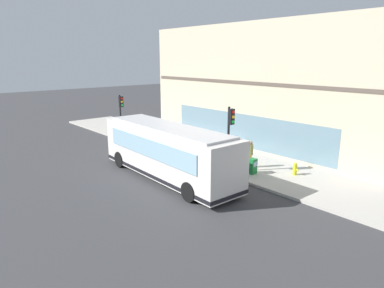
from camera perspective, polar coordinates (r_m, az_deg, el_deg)
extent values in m
plane|color=#38383A|center=(20.45, -5.29, -5.09)|extent=(120.00, 120.00, 0.00)
cube|color=#B2ADA3|center=(23.63, 4.69, -2.23)|extent=(4.97, 40.00, 0.15)
cube|color=beige|center=(28.18, 14.84, 9.35)|extent=(8.90, 20.28, 9.17)
cube|color=brown|center=(24.71, 9.24, 10.09)|extent=(0.36, 19.88, 0.24)
cube|color=slate|center=(25.10, 8.78, 2.22)|extent=(0.12, 14.20, 2.40)
cube|color=silver|center=(19.38, -4.11, -1.20)|extent=(2.87, 10.09, 2.70)
cube|color=silver|center=(19.06, -4.18, 2.89)|extent=(2.46, 9.07, 0.12)
cube|color=#8CB2C6|center=(23.42, -11.20, 2.38)|extent=(2.20, 0.16, 1.20)
cube|color=#8CB2C6|center=(20.02, -1.16, 0.51)|extent=(0.37, 8.20, 1.00)
cube|color=#8CB2C6|center=(18.60, -7.32, -0.67)|extent=(0.37, 8.20, 1.00)
cube|color=black|center=(19.73, -4.05, -4.48)|extent=(2.92, 10.13, 0.20)
cylinder|color=black|center=(23.18, -6.89, -1.51)|extent=(0.34, 1.01, 1.00)
cylinder|color=black|center=(22.09, -11.92, -2.52)|extent=(0.34, 1.01, 1.00)
cylinder|color=black|center=(17.94, 5.33, -6.21)|extent=(0.34, 1.01, 1.00)
cylinder|color=black|center=(16.50, -0.43, -8.00)|extent=(0.34, 1.01, 1.00)
cylinder|color=black|center=(19.91, 6.09, 0.65)|extent=(0.14, 0.14, 3.90)
cube|color=black|center=(19.51, 6.61, 4.56)|extent=(0.32, 0.24, 0.90)
sphere|color=red|center=(19.38, 6.92, 5.32)|extent=(0.20, 0.20, 0.20)
sphere|color=yellow|center=(19.42, 6.89, 4.50)|extent=(0.20, 0.20, 0.20)
sphere|color=green|center=(19.47, 6.87, 3.69)|extent=(0.20, 0.20, 0.20)
cylinder|color=black|center=(29.97, -11.86, 4.65)|extent=(0.14, 0.14, 3.55)
cube|color=black|center=(29.64, -11.79, 6.94)|extent=(0.32, 0.24, 0.90)
sphere|color=red|center=(29.49, -11.69, 7.46)|extent=(0.20, 0.20, 0.20)
sphere|color=yellow|center=(29.53, -11.66, 6.92)|extent=(0.20, 0.20, 0.20)
sphere|color=green|center=(29.56, -11.64, 6.39)|extent=(0.20, 0.20, 0.20)
cylinder|color=gold|center=(20.66, 16.83, -4.22)|extent=(0.24, 0.24, 0.55)
sphere|color=gold|center=(20.56, 16.90, -3.28)|extent=(0.22, 0.22, 0.22)
cylinder|color=gold|center=(20.57, 17.24, -4.19)|extent=(0.10, 0.12, 0.10)
cylinder|color=gold|center=(20.79, 17.09, -3.98)|extent=(0.12, 0.10, 0.10)
cylinder|color=gold|center=(21.47, 9.73, -2.75)|extent=(0.14, 0.14, 0.81)
cylinder|color=gold|center=(21.30, 9.66, -2.89)|extent=(0.14, 0.14, 0.81)
cylinder|color=#99994C|center=(21.18, 9.77, -0.95)|extent=(0.32, 0.32, 0.64)
sphere|color=#9E704C|center=(21.08, 9.82, 0.17)|extent=(0.22, 0.22, 0.22)
cylinder|color=#B23338|center=(22.38, 4.41, -1.78)|extent=(0.14, 0.14, 0.88)
cylinder|color=#B23338|center=(22.30, 4.81, -1.85)|extent=(0.14, 0.14, 0.88)
cylinder|color=gold|center=(22.13, 4.65, 0.16)|extent=(0.32, 0.32, 0.70)
sphere|color=tan|center=(22.03, 4.68, 1.35)|extent=(0.24, 0.24, 0.24)
cube|color=#197233|center=(20.24, 10.06, -3.68)|extent=(0.44, 0.40, 0.90)
cube|color=#8CB2C6|center=(20.06, 10.55, -3.32)|extent=(0.35, 0.03, 0.30)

